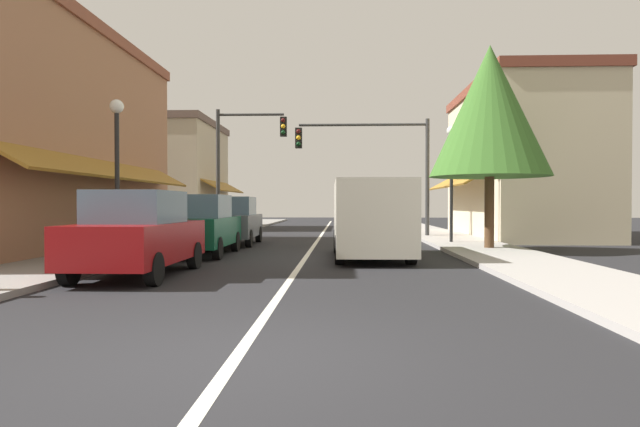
# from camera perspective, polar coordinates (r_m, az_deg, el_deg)

# --- Properties ---
(ground_plane) EXTENTS (80.00, 80.00, 0.00)m
(ground_plane) POSITION_cam_1_polar(r_m,az_deg,el_deg) (23.34, -0.19, -2.72)
(ground_plane) COLOR black
(sidewalk_left) EXTENTS (2.60, 56.00, 0.12)m
(sidewalk_left) POSITION_cam_1_polar(r_m,az_deg,el_deg) (24.21, -13.32, -2.47)
(sidewalk_left) COLOR gray
(sidewalk_left) RESTS_ON ground
(sidewalk_right) EXTENTS (2.60, 56.00, 0.12)m
(sidewalk_right) POSITION_cam_1_polar(r_m,az_deg,el_deg) (23.74, 13.21, -2.54)
(sidewalk_right) COLOR #A39E99
(sidewalk_right) RESTS_ON ground
(lane_center_stripe) EXTENTS (0.14, 52.00, 0.01)m
(lane_center_stripe) POSITION_cam_1_polar(r_m,az_deg,el_deg) (23.34, -0.19, -2.71)
(lane_center_stripe) COLOR silver
(lane_center_stripe) RESTS_ON ground
(storefront_left_block) EXTENTS (6.93, 14.20, 7.40)m
(storefront_left_block) POSITION_cam_1_polar(r_m,az_deg,el_deg) (20.41, -29.34, 7.05)
(storefront_left_block) COLOR #9E6B4C
(storefront_left_block) RESTS_ON ground
(storefront_right_block) EXTENTS (5.96, 10.20, 6.88)m
(storefront_right_block) POSITION_cam_1_polar(r_m,az_deg,el_deg) (26.61, 20.13, 5.09)
(storefront_right_block) COLOR beige
(storefront_right_block) RESTS_ON ground
(storefront_far_left) EXTENTS (7.07, 8.20, 6.56)m
(storefront_far_left) POSITION_cam_1_polar(r_m,az_deg,el_deg) (35.00, -15.50, 3.84)
(storefront_far_left) COLOR #BCAD8E
(storefront_far_left) RESTS_ON ground
(parked_car_nearest_left) EXTENTS (1.79, 4.10, 1.77)m
(parked_car_nearest_left) POSITION_cam_1_polar(r_m,az_deg,el_deg) (11.94, -18.34, -2.03)
(parked_car_nearest_left) COLOR maroon
(parked_car_nearest_left) RESTS_ON ground
(parked_car_second_left) EXTENTS (1.84, 4.13, 1.77)m
(parked_car_second_left) POSITION_cam_1_polar(r_m,az_deg,el_deg) (16.43, -12.34, -1.21)
(parked_car_second_left) COLOR #0F4C33
(parked_car_second_left) RESTS_ON ground
(parked_car_third_left) EXTENTS (1.88, 4.15, 1.77)m
(parked_car_third_left) POSITION_cam_1_polar(r_m,az_deg,el_deg) (20.57, -9.05, -0.77)
(parked_car_third_left) COLOR #4C5156
(parked_car_third_left) RESTS_ON ground
(van_in_lane) EXTENTS (2.10, 5.23, 2.12)m
(van_in_lane) POSITION_cam_1_polar(r_m,az_deg,el_deg) (15.24, 5.25, -0.35)
(van_in_lane) COLOR beige
(van_in_lane) RESTS_ON ground
(traffic_signal_mast_arm) EXTENTS (5.96, 0.50, 5.29)m
(traffic_signal_mast_arm) POSITION_cam_1_polar(r_m,az_deg,el_deg) (24.66, 6.09, 6.05)
(traffic_signal_mast_arm) COLOR #333333
(traffic_signal_mast_arm) RESTS_ON ground
(traffic_signal_left_corner) EXTENTS (3.34, 0.50, 5.94)m
(traffic_signal_left_corner) POSITION_cam_1_polar(r_m,az_deg,el_deg) (26.02, -8.28, 6.29)
(traffic_signal_left_corner) COLOR #333333
(traffic_signal_left_corner) RESTS_ON ground
(street_lamp_left_near) EXTENTS (0.36, 0.36, 4.21)m
(street_lamp_left_near) POSITION_cam_1_polar(r_m,az_deg,el_deg) (15.26, -20.32, 6.14)
(street_lamp_left_near) COLOR black
(street_lamp_left_near) RESTS_ON ground
(street_lamp_right_mid) EXTENTS (0.36, 0.36, 4.36)m
(street_lamp_right_mid) POSITION_cam_1_polar(r_m,az_deg,el_deg) (20.75, 13.49, 5.03)
(street_lamp_right_mid) COLOR black
(street_lamp_right_mid) RESTS_ON ground
(tree_right_near) EXTENTS (3.79, 3.79, 6.54)m
(tree_right_near) POSITION_cam_1_polar(r_m,az_deg,el_deg) (18.45, 17.21, 10.10)
(tree_right_near) COLOR #4C331E
(tree_right_near) RESTS_ON ground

